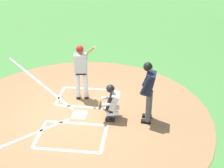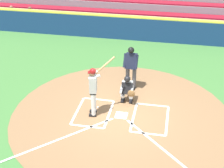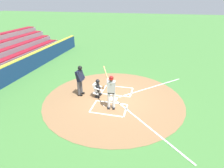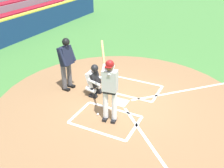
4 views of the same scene
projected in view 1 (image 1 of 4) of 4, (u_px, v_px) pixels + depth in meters
ground_plane at (80, 115)px, 9.14m from camera, size 120.00×120.00×0.00m
dirt_circle at (80, 115)px, 9.13m from camera, size 8.00×8.00×0.01m
home_plate_and_chalk at (51, 113)px, 9.22m from camera, size 7.93×4.91×0.01m
batter at (81, 69)px, 9.49m from camera, size 0.88×0.83×2.13m
catcher at (111, 102)px, 8.71m from camera, size 0.59×0.60×1.13m
plate_umpire at (149, 88)px, 8.39m from camera, size 0.60×0.45×1.86m
baseball at (95, 99)px, 9.91m from camera, size 0.07×0.07×0.07m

